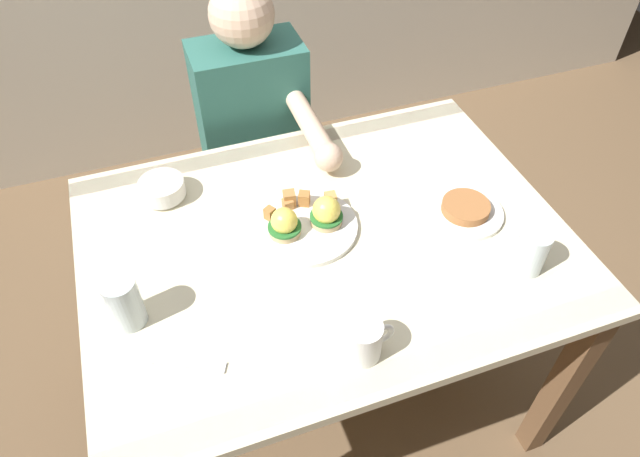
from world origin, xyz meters
TOP-DOWN VIEW (x-y plane):
  - ground_plane at (0.00, 0.00)m, footprint 6.00×6.00m
  - dining_table at (0.00, 0.00)m, footprint 1.20×0.90m
  - eggs_benedict_plate at (-0.04, 0.05)m, footprint 0.27×0.27m
  - fruit_bowl at (-0.36, 0.29)m, footprint 0.12×0.12m
  - coffee_mug at (-0.04, -0.34)m, footprint 0.11×0.08m
  - fork at (-0.38, -0.25)m, footprint 0.15×0.08m
  - water_glass_near at (0.42, -0.25)m, footprint 0.07×0.07m
  - water_glass_far at (-0.49, -0.09)m, footprint 0.07×0.07m
  - side_plate at (0.37, -0.04)m, footprint 0.20×0.20m
  - diner_person at (-0.03, 0.60)m, footprint 0.34×0.54m

SIDE VIEW (x-z plane):
  - ground_plane at x=0.00m, z-range 0.00..0.00m
  - dining_table at x=0.00m, z-range 0.26..1.00m
  - diner_person at x=-0.03m, z-range 0.08..1.22m
  - fork at x=-0.38m, z-range 0.74..0.74m
  - side_plate at x=0.37m, z-range 0.74..0.77m
  - eggs_benedict_plate at x=-0.04m, z-range 0.72..0.81m
  - fruit_bowl at x=-0.36m, z-range 0.74..0.80m
  - water_glass_near at x=0.42m, z-range 0.73..0.85m
  - coffee_mug at x=-0.04m, z-range 0.74..0.84m
  - water_glass_far at x=-0.49m, z-range 0.73..0.86m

